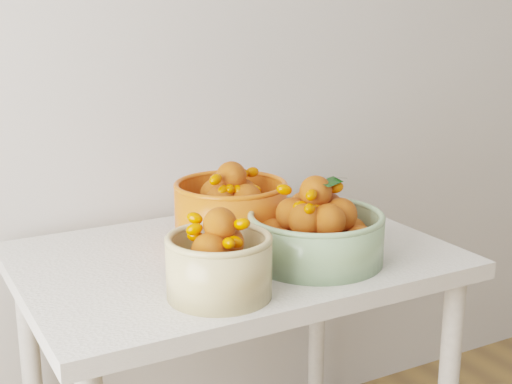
% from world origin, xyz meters
% --- Properties ---
extents(table, '(1.00, 0.70, 0.75)m').
position_xyz_m(table, '(-0.23, 1.60, 0.65)').
color(table, silver).
rests_on(table, ground).
extents(bowl_cream, '(0.26, 0.26, 0.19)m').
position_xyz_m(bowl_cream, '(-0.37, 1.38, 0.82)').
color(bowl_cream, tan).
rests_on(bowl_cream, table).
extents(bowl_green, '(0.33, 0.33, 0.20)m').
position_xyz_m(bowl_green, '(-0.09, 1.46, 0.82)').
color(bowl_green, '#8AAE7F').
rests_on(bowl_green, table).
extents(bowl_orange, '(0.34, 0.34, 0.20)m').
position_xyz_m(bowl_orange, '(-0.20, 1.68, 0.83)').
color(bowl_orange, '#D94E15').
rests_on(bowl_orange, table).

